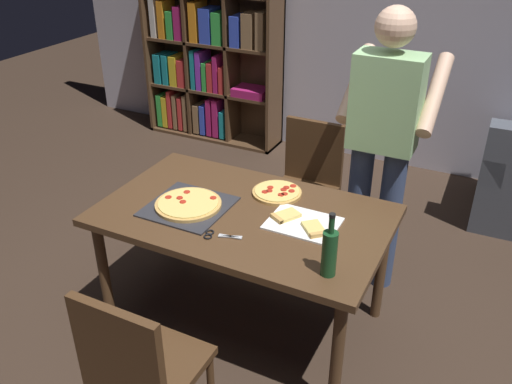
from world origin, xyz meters
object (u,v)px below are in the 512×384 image
wine_bottle (329,252)px  kitchen_scissors (217,235)px  chair_far_side (308,178)px  pepperoni_pizza_on_tray (188,205)px  chair_near_camera (139,365)px  bookshelf (211,44)px  dining_table (244,224)px  second_pizza_plain (277,192)px  person_serving_pizza (383,139)px

wine_bottle → kitchen_scissors: (-0.60, 0.04, -0.11)m
chair_far_side → kitchen_scissors: chair_far_side is taller
chair_far_side → pepperoni_pizza_on_tray: size_ratio=2.13×
chair_near_camera → wine_bottle: size_ratio=2.85×
bookshelf → kitchen_scissors: bearing=-58.9°
pepperoni_pizza_on_tray → dining_table: bearing=16.9°
chair_near_camera → kitchen_scissors: bearing=91.1°
wine_bottle → pepperoni_pizza_on_tray: bearing=166.1°
second_pizza_plain → chair_near_camera: bearing=-93.7°
dining_table → pepperoni_pizza_on_tray: pepperoni_pizza_on_tray is taller
kitchen_scissors → second_pizza_plain: (0.09, 0.53, 0.01)m
chair_near_camera → pepperoni_pizza_on_tray: bearing=108.7°
pepperoni_pizza_on_tray → person_serving_pizza: bearing=44.9°
chair_far_side → bookshelf: bearing=138.5°
chair_near_camera → pepperoni_pizza_on_tray: chair_near_camera is taller
chair_far_side → kitchen_scissors: size_ratio=4.53×
dining_table → pepperoni_pizza_on_tray: 0.32m
chair_near_camera → person_serving_pizza: bearing=72.5°
dining_table → person_serving_pizza: person_serving_pizza is taller
pepperoni_pizza_on_tray → wine_bottle: 0.91m
chair_far_side → second_pizza_plain: (0.08, -0.69, 0.25)m
wine_bottle → chair_near_camera: bearing=-132.3°
chair_near_camera → dining_table: bearing=90.0°
bookshelf → pepperoni_pizza_on_tray: 2.79m
dining_table → second_pizza_plain: 0.29m
dining_table → person_serving_pizza: size_ratio=0.88×
chair_far_side → wine_bottle: size_ratio=2.85×
kitchen_scissors → chair_near_camera: bearing=-88.9°
bookshelf → dining_table: bearing=-55.9°
kitchen_scissors → chair_far_side: bearing=89.4°
dining_table → bookshelf: bearing=124.1°
chair_far_side → pepperoni_pizza_on_tray: (-0.29, -1.04, 0.25)m
wine_bottle → kitchen_scissors: bearing=176.1°
chair_near_camera → kitchen_scissors: 0.73m
dining_table → chair_near_camera: 0.97m
dining_table → pepperoni_pizza_on_tray: size_ratio=3.65×
dining_table → chair_far_side: (0.00, 0.95, -0.16)m
kitchen_scissors → person_serving_pizza: bearing=61.3°
bookshelf → wine_bottle: bearing=-50.7°
pepperoni_pizza_on_tray → kitchen_scissors: (0.28, -0.18, -0.01)m
bookshelf → person_serving_pizza: bearing=-37.5°
wine_bottle → second_pizza_plain: wine_bottle is taller
dining_table → kitchen_scissors: size_ratio=7.77×
person_serving_pizza → chair_near_camera: bearing=-107.5°
dining_table → wine_bottle: 0.69m
pepperoni_pizza_on_tray → second_pizza_plain: (0.37, 0.35, -0.00)m
pepperoni_pizza_on_tray → kitchen_scissors: bearing=-32.3°
chair_far_side → person_serving_pizza: (0.53, -0.22, 0.49)m
chair_near_camera → second_pizza_plain: (0.08, 1.22, 0.25)m
dining_table → second_pizza_plain: (0.08, 0.26, 0.09)m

